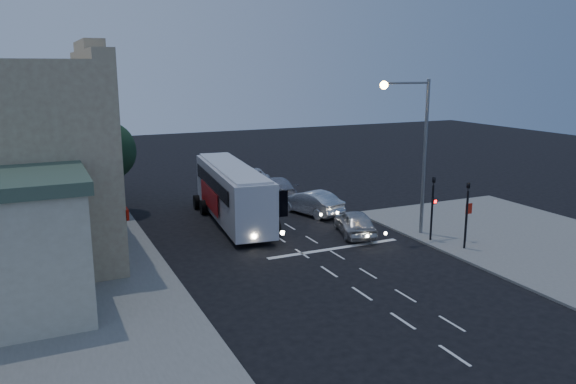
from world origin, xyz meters
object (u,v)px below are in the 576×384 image
tour_bus (232,192)px  streetlight (416,140)px  car_extra (228,166)px  car_suv (355,222)px  regulatory_sign (468,216)px  traffic_signal_side (467,207)px  car_sedan_c (253,175)px  traffic_signal_main (433,201)px  street_tree (105,148)px  car_sedan_a (311,202)px  car_sedan_b (276,188)px

tour_bus → streetlight: streetlight is taller
streetlight → car_extra: bearing=98.0°
tour_bus → car_suv: bearing=-40.4°
regulatory_sign → streetlight: (-1.96, 2.44, 4.14)m
car_suv → traffic_signal_side: size_ratio=1.08×
car_sedan_c → traffic_signal_side: bearing=110.1°
car_suv → traffic_signal_main: bearing=154.0°
car_suv → regulatory_sign: regulatory_sign is taller
streetlight → car_suv: bearing=151.7°
car_sedan_c → regulatory_sign: (4.86, -20.84, 0.93)m
car_suv → streetlight: (2.97, -1.60, 4.98)m
car_suv → car_sedan_c: 16.80m
street_tree → car_extra: bearing=41.9°
traffic_signal_main → traffic_signal_side: bearing=-70.5°
car_sedan_a → streetlight: streetlight is taller
car_extra → traffic_signal_main: (3.58, -25.19, 1.75)m
street_tree → car_suv: bearing=-41.7°
car_sedan_b → car_sedan_c: car_sedan_b is taller
car_suv → car_sedan_a: car_sedan_a is taller
car_sedan_b → car_extra: (0.04, 11.40, -0.14)m
regulatory_sign → streetlight: streetlight is taller
tour_bus → traffic_signal_side: size_ratio=2.96×
car_sedan_a → car_extra: 16.76m
tour_bus → car_sedan_a: (5.41, -0.47, -1.17)m
streetlight → car_sedan_b: bearing=105.2°
car_extra → car_suv: bearing=106.1°
car_extra → street_tree: 16.85m
car_extra → traffic_signal_main: bearing=113.2°
traffic_signal_main → street_tree: (-15.81, 14.25, 2.08)m
streetlight → car_sedan_a: bearing=114.2°
tour_bus → street_tree: 9.15m
car_extra → traffic_signal_side: 27.56m
car_sedan_a → car_extra: car_sedan_a is taller
car_sedan_a → traffic_signal_main: size_ratio=1.20×
traffic_signal_side → streetlight: 4.84m
car_sedan_a → street_tree: street_tree is taller
traffic_signal_side → street_tree: bearing=135.5°
car_extra → traffic_signal_main: 25.51m
tour_bus → car_extra: tour_bus is taller
car_sedan_a → regulatory_sign: bearing=101.4°
tour_bus → traffic_signal_side: traffic_signal_side is taller
regulatory_sign → traffic_signal_main: bearing=149.2°
car_suv → tour_bus: bearing=-29.2°
car_sedan_a → regulatory_sign: 10.77m
car_sedan_a → traffic_signal_side: size_ratio=1.20×
car_sedan_b → regulatory_sign: bearing=119.3°
car_sedan_a → tour_bus: bearing=-22.0°
traffic_signal_side → streetlight: bearing=105.7°
car_sedan_b → regulatory_sign: 15.76m
car_sedan_a → streetlight: (3.15, -7.01, 4.92)m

